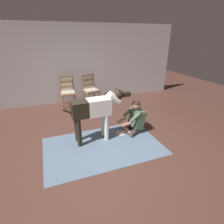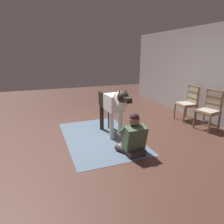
% 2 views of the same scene
% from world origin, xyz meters
% --- Properties ---
extents(ground_plane, '(14.08, 14.08, 0.00)m').
position_xyz_m(ground_plane, '(0.00, 0.00, 0.00)').
color(ground_plane, '#4B2E25').
extents(back_wall, '(7.73, 0.10, 2.60)m').
position_xyz_m(back_wall, '(0.00, 3.18, 1.30)').
color(back_wall, '#B6B5B7').
rests_on(back_wall, ground).
extents(area_rug, '(2.47, 1.56, 0.01)m').
position_xyz_m(area_rug, '(0.05, 0.01, 0.00)').
color(area_rug, slate).
rests_on(area_rug, ground).
extents(dining_chair_left_of_pair, '(0.47, 0.48, 0.98)m').
position_xyz_m(dining_chair_left_of_pair, '(-0.29, 2.79, 0.54)').
color(dining_chair_left_of_pair, '#8A6241').
rests_on(dining_chair_left_of_pair, ground).
extents(dining_chair_right_of_pair, '(0.54, 0.54, 0.98)m').
position_xyz_m(dining_chair_right_of_pair, '(0.48, 2.79, 0.54)').
color(dining_chair_right_of_pair, '#8A6241').
rests_on(dining_chair_right_of_pair, ground).
extents(person_sitting_on_floor, '(0.67, 0.58, 0.81)m').
position_xyz_m(person_sitting_on_floor, '(0.99, 0.37, 0.33)').
color(person_sitting_on_floor, '#403739').
rests_on(person_sitting_on_floor, ground).
extents(large_dog, '(1.52, 0.35, 1.16)m').
position_xyz_m(large_dog, '(0.01, 0.33, 0.76)').
color(large_dog, white).
rests_on(large_dog, ground).
extents(hot_dog_on_plate, '(0.23, 0.23, 0.06)m').
position_xyz_m(hot_dog_on_plate, '(0.62, 0.36, 0.03)').
color(hot_dog_on_plate, silver).
rests_on(hot_dog_on_plate, ground).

